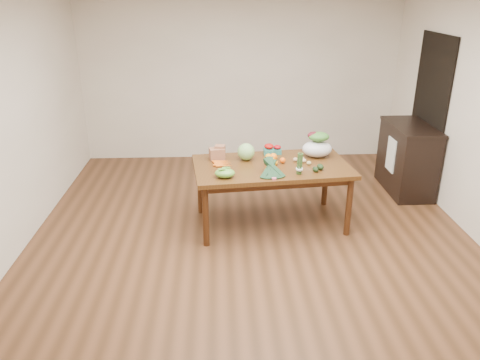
{
  "coord_description": "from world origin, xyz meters",
  "views": [
    {
      "loc": [
        -0.35,
        -4.45,
        2.64
      ],
      "look_at": [
        -0.14,
        0.0,
        0.8
      ],
      "focal_mm": 35.0,
      "sensor_mm": 36.0,
      "label": 1
    }
  ],
  "objects_px": {
    "cabinet": "(407,158)",
    "asparagus_bundle": "(300,164)",
    "mandarin_cluster": "(272,161)",
    "kale_bunch": "(272,169)",
    "dining_table": "(271,194)",
    "paper_bag": "(217,153)",
    "cabbage": "(246,152)",
    "salad_bag": "(317,146)"
  },
  "relations": [
    {
      "from": "asparagus_bundle",
      "to": "salad_bag",
      "type": "distance_m",
      "value": 0.64
    },
    {
      "from": "dining_table",
      "to": "paper_bag",
      "type": "xyz_separation_m",
      "value": [
        -0.63,
        0.21,
        0.46
      ]
    },
    {
      "from": "kale_bunch",
      "to": "cabbage",
      "type": "bearing_deg",
      "value": 109.73
    },
    {
      "from": "mandarin_cluster",
      "to": "cabinet",
      "type": "bearing_deg",
      "value": 24.68
    },
    {
      "from": "paper_bag",
      "to": "cabbage",
      "type": "relative_size",
      "value": 1.15
    },
    {
      "from": "mandarin_cluster",
      "to": "salad_bag",
      "type": "relative_size",
      "value": 0.51
    },
    {
      "from": "mandarin_cluster",
      "to": "asparagus_bundle",
      "type": "bearing_deg",
      "value": -50.77
    },
    {
      "from": "paper_bag",
      "to": "asparagus_bundle",
      "type": "height_order",
      "value": "asparagus_bundle"
    },
    {
      "from": "mandarin_cluster",
      "to": "kale_bunch",
      "type": "distance_m",
      "value": 0.35
    },
    {
      "from": "paper_bag",
      "to": "cabbage",
      "type": "distance_m",
      "value": 0.34
    },
    {
      "from": "cabbage",
      "to": "salad_bag",
      "type": "xyz_separation_m",
      "value": [
        0.86,
        0.08,
        0.04
      ]
    },
    {
      "from": "dining_table",
      "to": "asparagus_bundle",
      "type": "height_order",
      "value": "asparagus_bundle"
    },
    {
      "from": "dining_table",
      "to": "salad_bag",
      "type": "distance_m",
      "value": 0.81
    },
    {
      "from": "asparagus_bundle",
      "to": "mandarin_cluster",
      "type": "bearing_deg",
      "value": 123.23
    },
    {
      "from": "paper_bag",
      "to": "kale_bunch",
      "type": "bearing_deg",
      "value": -43.35
    },
    {
      "from": "cabinet",
      "to": "salad_bag",
      "type": "distance_m",
      "value": 1.6
    },
    {
      "from": "kale_bunch",
      "to": "dining_table",
      "type": "bearing_deg",
      "value": 78.1
    },
    {
      "from": "cabbage",
      "to": "kale_bunch",
      "type": "bearing_deg",
      "value": -64.27
    },
    {
      "from": "mandarin_cluster",
      "to": "salad_bag",
      "type": "distance_m",
      "value": 0.62
    },
    {
      "from": "salad_bag",
      "to": "paper_bag",
      "type": "bearing_deg",
      "value": -178.27
    },
    {
      "from": "cabinet",
      "to": "cabbage",
      "type": "bearing_deg",
      "value": -162.11
    },
    {
      "from": "mandarin_cluster",
      "to": "salad_bag",
      "type": "bearing_deg",
      "value": 23.84
    },
    {
      "from": "dining_table",
      "to": "cabinet",
      "type": "height_order",
      "value": "cabinet"
    },
    {
      "from": "paper_bag",
      "to": "asparagus_bundle",
      "type": "relative_size",
      "value": 0.93
    },
    {
      "from": "cabbage",
      "to": "dining_table",
      "type": "bearing_deg",
      "value": -31.41
    },
    {
      "from": "paper_bag",
      "to": "kale_bunch",
      "type": "xyz_separation_m",
      "value": [
        0.59,
        -0.56,
        -0.0
      ]
    },
    {
      "from": "cabinet",
      "to": "dining_table",
      "type": "bearing_deg",
      "value": -155.35
    },
    {
      "from": "kale_bunch",
      "to": "salad_bag",
      "type": "relative_size",
      "value": 1.12
    },
    {
      "from": "dining_table",
      "to": "salad_bag",
      "type": "bearing_deg",
      "value": 17.72
    },
    {
      "from": "cabinet",
      "to": "cabbage",
      "type": "height_order",
      "value": "cabbage"
    },
    {
      "from": "salad_bag",
      "to": "kale_bunch",
      "type": "bearing_deg",
      "value": -135.43
    },
    {
      "from": "dining_table",
      "to": "asparagus_bundle",
      "type": "relative_size",
      "value": 7.1
    },
    {
      "from": "kale_bunch",
      "to": "salad_bag",
      "type": "height_order",
      "value": "salad_bag"
    },
    {
      "from": "cabinet",
      "to": "asparagus_bundle",
      "type": "bearing_deg",
      "value": -144.45
    },
    {
      "from": "kale_bunch",
      "to": "asparagus_bundle",
      "type": "xyz_separation_m",
      "value": [
        0.3,
        0.03,
        0.05
      ]
    },
    {
      "from": "paper_bag",
      "to": "mandarin_cluster",
      "type": "relative_size",
      "value": 1.29
    },
    {
      "from": "cabbage",
      "to": "asparagus_bundle",
      "type": "bearing_deg",
      "value": -41.56
    },
    {
      "from": "asparagus_bundle",
      "to": "salad_bag",
      "type": "bearing_deg",
      "value": 55.68
    },
    {
      "from": "asparagus_bundle",
      "to": "salad_bag",
      "type": "xyz_separation_m",
      "value": [
        0.3,
        0.56,
        0.01
      ]
    },
    {
      "from": "cabinet",
      "to": "kale_bunch",
      "type": "xyz_separation_m",
      "value": [
        -2.01,
        -1.25,
        0.36
      ]
    },
    {
      "from": "paper_bag",
      "to": "mandarin_cluster",
      "type": "distance_m",
      "value": 0.67
    },
    {
      "from": "paper_bag",
      "to": "cabbage",
      "type": "height_order",
      "value": "cabbage"
    }
  ]
}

